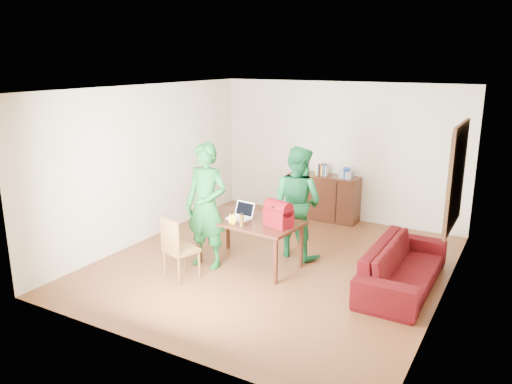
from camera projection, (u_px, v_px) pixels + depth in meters
The scene contains 10 objects.
room at pixel (279, 181), 7.60m from camera, with size 5.20×5.70×2.90m.
table at pixel (250, 225), 7.64m from camera, with size 1.64×1.02×0.74m.
chair at pixel (181, 261), 7.25m from camera, with size 0.53×0.52×0.95m.
person_near at pixel (206, 206), 7.54m from camera, with size 0.70×0.46×1.93m, color #12531E.
person_far at pixel (297, 202), 7.96m from camera, with size 0.88×0.68×1.80m, color #166532.
laptop at pixel (239, 216), 7.63m from camera, with size 0.37×0.28×0.24m.
bananas at pixel (232, 223), 7.39m from camera, with size 0.16×0.10×0.06m, color yellow, non-canonical shape.
bottle at pixel (242, 220), 7.30m from camera, with size 0.07×0.07×0.20m, color #593A14.
red_bag at pixel (278, 216), 7.29m from camera, with size 0.42×0.24×0.31m, color maroon.
sofa at pixel (403, 266), 6.98m from camera, with size 2.12×0.83×0.62m, color #350611.
Camera 1 is at (3.35, -6.47, 3.12)m, focal length 35.00 mm.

